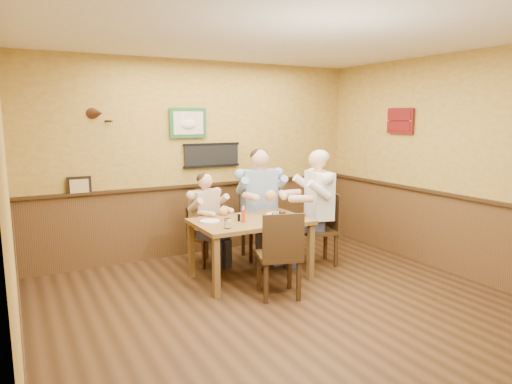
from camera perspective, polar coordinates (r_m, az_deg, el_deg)
room at (r=4.69m, az=5.22°, el=5.42°), size 5.02×5.03×2.81m
dining_table at (r=5.67m, az=-0.69°, el=-4.37°), size 1.40×0.90×0.75m
chair_back_left at (r=6.29m, az=-6.40°, el=-5.50°), size 0.46×0.46×0.79m
chair_back_right at (r=6.51m, az=0.39°, el=-4.07°), size 0.53×0.53×0.98m
chair_right_end at (r=6.31m, az=7.81°, el=-4.59°), size 0.56×0.56×0.99m
chair_near_side at (r=5.16m, az=2.82°, el=-7.69°), size 0.57×0.57×0.99m
diner_tan_shirt at (r=6.25m, az=-6.43°, el=-3.99°), size 0.65×0.65×1.13m
diner_blue_polo at (r=6.46m, az=0.39°, el=-2.25°), size 0.75×0.75×1.41m
diner_white_elder at (r=6.26m, az=7.86°, el=-2.70°), size 0.80×0.80×1.41m
water_glass_left at (r=5.21m, az=-3.60°, el=-3.94°), size 0.09×0.09×0.12m
water_glass_mid at (r=5.47m, az=2.37°, el=-3.26°), size 0.09×0.09×0.12m
cola_tumbler at (r=5.59m, az=3.27°, el=-3.04°), size 0.10×0.10×0.11m
hot_sauce_bottle at (r=5.49m, az=-1.59°, el=-2.91°), size 0.05×0.05×0.18m
salt_shaker at (r=5.62m, az=-2.06°, el=-3.12°), size 0.04×0.04×0.08m
pepper_shaker at (r=5.56m, az=-2.15°, el=-3.21°), size 0.05×0.05×0.09m
plate_far_left at (r=5.56m, az=-5.78°, el=-3.64°), size 0.30×0.30×0.02m
plate_far_right at (r=5.93m, az=2.43°, el=-2.79°), size 0.31×0.31×0.02m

